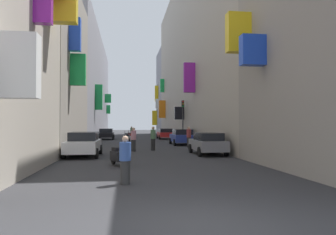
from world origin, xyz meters
The scene contains 20 objects.
ground_plane centered at (0.00, 30.00, 0.00)m, with size 140.00×140.00×0.00m, color #2D2D30.
building_left_mid_b centered at (-7.99, 18.37, 6.09)m, with size 6.98×12.35×12.18m.
building_left_mid_c centered at (-8.00, 42.28, 7.40)m, with size 7.07×35.44×14.80m.
building_right_mid_a centered at (8.00, 30.93, 10.07)m, with size 7.08×39.24×20.15m.
building_right_mid_b centered at (7.99, 55.27, 8.12)m, with size 6.98×9.46×16.26m.
parked_car_black centered at (-3.88, 35.34, 0.73)m, with size 2.00×4.26×1.37m.
parked_car_white centered at (-3.92, 13.79, 0.78)m, with size 1.98×4.32×1.47m.
parked_car_blue centered at (3.92, 23.43, 0.77)m, with size 2.03×4.07×1.47m.
parked_car_grey centered at (3.83, 13.77, 0.74)m, with size 1.85×3.96×1.40m.
parked_car_red centered at (3.75, 34.90, 0.73)m, with size 1.98×4.19×1.37m.
scooter_silver centered at (-1.09, 27.54, 0.46)m, with size 0.58×1.91×1.13m.
scooter_red centered at (-0.91, 34.75, 0.46)m, with size 0.75×1.71×1.13m.
scooter_white centered at (-1.36, 32.08, 0.46)m, with size 0.70×1.89×1.13m.
scooter_black centered at (-1.75, 9.00, 0.46)m, with size 0.80×1.79×1.13m.
pedestrian_crossing centered at (3.88, 20.05, 0.87)m, with size 0.39×0.39×1.75m.
pedestrian_near_left centered at (-0.52, 41.48, 0.79)m, with size 0.54×0.54×1.60m.
pedestrian_near_right centered at (-0.83, 16.84, 0.85)m, with size 0.46×0.46×1.71m.
pedestrian_mid_street centered at (0.63, 17.40, 0.89)m, with size 0.48×0.48×1.78m.
pedestrian_far_away centered at (-1.40, 4.51, 0.78)m, with size 0.45×0.45×1.58m.
traffic_light_near_corner centered at (4.60, 26.75, 3.02)m, with size 0.26×0.34×4.46m.
Camera 1 is at (-1.39, -5.84, 1.96)m, focal length 33.54 mm.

